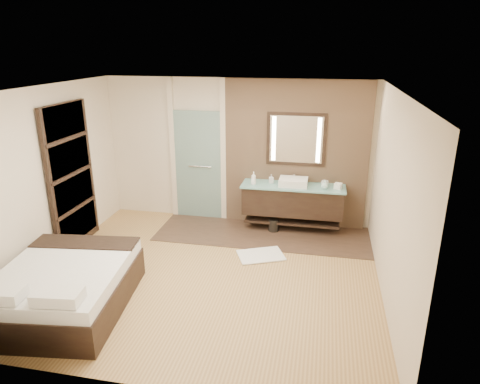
% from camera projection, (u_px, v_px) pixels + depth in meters
% --- Properties ---
extents(floor, '(5.00, 5.00, 0.00)m').
position_uv_depth(floor, '(207.00, 275.00, 6.37)').
color(floor, '#996E40').
rests_on(floor, ground).
extents(tile_strip, '(3.80, 1.30, 0.01)m').
position_uv_depth(tile_strip, '(262.00, 234.00, 7.74)').
color(tile_strip, '#38281F').
rests_on(tile_strip, floor).
extents(stone_wall, '(2.60, 0.08, 2.70)m').
position_uv_depth(stone_wall, '(296.00, 155.00, 7.78)').
color(stone_wall, tan).
rests_on(stone_wall, floor).
extents(vanity, '(1.85, 0.55, 0.88)m').
position_uv_depth(vanity, '(293.00, 200.00, 7.76)').
color(vanity, black).
rests_on(vanity, stone_wall).
extents(mirror_unit, '(1.06, 0.04, 0.96)m').
position_uv_depth(mirror_unit, '(296.00, 139.00, 7.63)').
color(mirror_unit, black).
rests_on(mirror_unit, stone_wall).
extents(frosted_door, '(1.10, 0.12, 2.70)m').
position_uv_depth(frosted_door, '(198.00, 161.00, 8.18)').
color(frosted_door, '#ACDAD3').
rests_on(frosted_door, floor).
extents(shoji_partition, '(0.06, 1.20, 2.40)m').
position_uv_depth(shoji_partition, '(71.00, 177.00, 6.98)').
color(shoji_partition, black).
rests_on(shoji_partition, floor).
extents(bed, '(1.73, 2.06, 0.73)m').
position_uv_depth(bed, '(65.00, 287.00, 5.49)').
color(bed, black).
rests_on(bed, floor).
extents(bath_mat, '(0.86, 0.75, 0.02)m').
position_uv_depth(bath_mat, '(261.00, 255.00, 6.93)').
color(bath_mat, white).
rests_on(bath_mat, floor).
extents(waste_bin, '(0.18, 0.18, 0.23)m').
position_uv_depth(waste_bin, '(274.00, 226.00, 7.83)').
color(waste_bin, black).
rests_on(waste_bin, floor).
extents(tissue_box, '(0.15, 0.15, 0.10)m').
position_uv_depth(tissue_box, '(338.00, 186.00, 7.46)').
color(tissue_box, white).
rests_on(tissue_box, vanity).
extents(soap_bottle_a, '(0.11, 0.11, 0.23)m').
position_uv_depth(soap_bottle_a, '(254.00, 178.00, 7.67)').
color(soap_bottle_a, white).
rests_on(soap_bottle_a, vanity).
extents(soap_bottle_b, '(0.09, 0.09, 0.16)m').
position_uv_depth(soap_bottle_b, '(271.00, 179.00, 7.76)').
color(soap_bottle_b, '#B2B2B2').
rests_on(soap_bottle_b, vanity).
extents(soap_bottle_c, '(0.12, 0.12, 0.15)m').
position_uv_depth(soap_bottle_c, '(325.00, 185.00, 7.45)').
color(soap_bottle_c, silver).
rests_on(soap_bottle_c, vanity).
extents(cup, '(0.14, 0.14, 0.10)m').
position_uv_depth(cup, '(325.00, 183.00, 7.59)').
color(cup, silver).
rests_on(cup, vanity).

